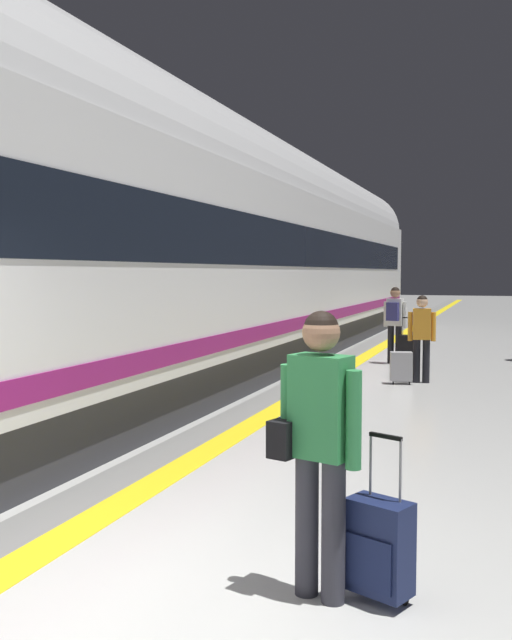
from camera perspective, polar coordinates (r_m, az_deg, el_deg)
ground_plane at (r=4.50m, az=-10.28°, el=-22.43°), size 120.00×120.00×0.00m
safety_line_strip at (r=13.99m, az=6.41°, el=-4.34°), size 0.36×80.00×0.01m
tactile_edge_band at (r=14.07m, az=5.04°, el=-4.29°), size 0.64×80.00×0.01m
high_speed_train at (r=12.23m, az=-6.00°, el=6.24°), size 2.94×34.44×4.97m
traveller_foreground at (r=4.35m, az=4.99°, el=-9.05°), size 0.58×0.34×1.76m
rolling_suitcase_foreground at (r=4.54m, az=9.84°, el=-17.46°), size 0.44×0.35×1.02m
passenger_near at (r=13.11m, az=13.16°, el=-0.95°), size 0.49×0.23×1.58m
suitcase_near at (r=12.93m, az=11.56°, el=-3.68°), size 0.42×0.31×0.58m
passenger_mid at (r=15.74m, az=11.06°, el=0.14°), size 0.51×0.37×1.67m
suitcase_mid at (r=15.57m, az=12.12°, el=-2.28°), size 0.43×0.33×1.04m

